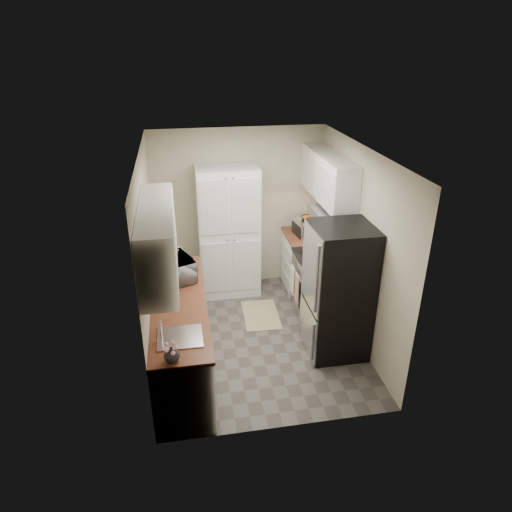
{
  "coord_description": "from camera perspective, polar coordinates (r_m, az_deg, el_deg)",
  "views": [
    {
      "loc": [
        -0.89,
        -5.0,
        3.64
      ],
      "look_at": [
        0.01,
        0.15,
        1.14
      ],
      "focal_mm": 32.0,
      "sensor_mm": 36.0,
      "label": 1
    }
  ],
  "objects": [
    {
      "name": "room_shell",
      "position": [
        5.45,
        -0.05,
        3.9
      ],
      "size": [
        2.64,
        3.24,
        2.52
      ],
      "color": "beige",
      "rests_on": "ground"
    },
    {
      "name": "kitchen_mat",
      "position": [
        6.68,
        0.62,
        -7.36
      ],
      "size": [
        0.53,
        0.82,
        0.01
      ],
      "primitive_type": "cube",
      "rotation": [
        0.0,
        0.0,
        -0.04
      ],
      "color": "tan",
      "rests_on": "ground"
    },
    {
      "name": "base_cabinet_right",
      "position": [
        7.21,
        6.21,
        -0.91
      ],
      "size": [
        0.6,
        0.8,
        0.88
      ],
      "primitive_type": "cube",
      "color": "white",
      "rests_on": "ground"
    },
    {
      "name": "microwave",
      "position": [
        5.73,
        -9.9,
        -1.54
      ],
      "size": [
        0.53,
        0.62,
        0.29
      ],
      "primitive_type": "imported",
      "rotation": [
        0.0,
        0.0,
        1.98
      ],
      "color": "#A1A2A6",
      "rests_on": "countertop_left"
    },
    {
      "name": "fruit_basket",
      "position": [
        6.86,
        6.65,
        4.77
      ],
      "size": [
        0.26,
        0.26,
        0.1
      ],
      "primitive_type": null,
      "rotation": [
        0.0,
        0.0,
        0.06
      ],
      "color": "#FF6603",
      "rests_on": "toaster_oven"
    },
    {
      "name": "cutting_board",
      "position": [
        6.06,
        -9.0,
        -0.07
      ],
      "size": [
        0.06,
        0.21,
        0.26
      ],
      "primitive_type": "cube",
      "rotation": [
        0.0,
        0.0,
        0.21
      ],
      "color": "#307E35",
      "rests_on": "countertop_left"
    },
    {
      "name": "electric_range",
      "position": [
        6.52,
        7.99,
        -3.71
      ],
      "size": [
        0.71,
        0.78,
        1.13
      ],
      "color": "#B7B7BC",
      "rests_on": "ground"
    },
    {
      "name": "base_cabinet_left",
      "position": [
        5.57,
        -9.31,
        -9.83
      ],
      "size": [
        0.6,
        2.3,
        0.88
      ],
      "primitive_type": "cube",
      "color": "white",
      "rests_on": "ground"
    },
    {
      "name": "pantry_cabinet",
      "position": [
        6.87,
        -3.45,
        2.95
      ],
      "size": [
        0.9,
        0.55,
        2.0
      ],
      "primitive_type": "cube",
      "color": "white",
      "rests_on": "ground"
    },
    {
      "name": "countertop_left",
      "position": [
        5.32,
        -9.66,
        -5.78
      ],
      "size": [
        0.63,
        2.33,
        0.04
      ],
      "primitive_type": "cube",
      "color": "brown",
      "rests_on": "base_cabinet_left"
    },
    {
      "name": "flower_vase",
      "position": [
        4.38,
        -10.5,
        -11.98
      ],
      "size": [
        0.16,
        0.16,
        0.15
      ],
      "primitive_type": "imported",
      "rotation": [
        0.0,
        0.0,
        -0.09
      ],
      "color": "white",
      "rests_on": "countertop_left"
    },
    {
      "name": "wine_bottle",
      "position": [
        6.12,
        -11.38,
        0.19
      ],
      "size": [
        0.07,
        0.07,
        0.29
      ],
      "primitive_type": "cylinder",
      "color": "black",
      "rests_on": "countertop_left"
    },
    {
      "name": "refrigerator",
      "position": [
        5.67,
        10.27,
        -4.33
      ],
      "size": [
        0.7,
        0.72,
        1.7
      ],
      "primitive_type": "cube",
      "color": "#B7B7BC",
      "rests_on": "ground"
    },
    {
      "name": "toaster_oven",
      "position": [
        6.91,
        6.44,
        3.36
      ],
      "size": [
        0.4,
        0.48,
        0.25
      ],
      "primitive_type": "cube",
      "rotation": [
        0.0,
        0.0,
        0.14
      ],
      "color": "silver",
      "rests_on": "countertop_right"
    },
    {
      "name": "countertop_right",
      "position": [
        7.02,
        6.38,
        2.45
      ],
      "size": [
        0.63,
        0.83,
        0.04
      ],
      "primitive_type": "cube",
      "color": "brown",
      "rests_on": "base_cabinet_right"
    },
    {
      "name": "ground",
      "position": [
        6.24,
        0.11,
        -10.07
      ],
      "size": [
        3.2,
        3.2,
        0.0
      ],
      "primitive_type": "plane",
      "color": "#56514C",
      "rests_on": "ground"
    }
  ]
}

